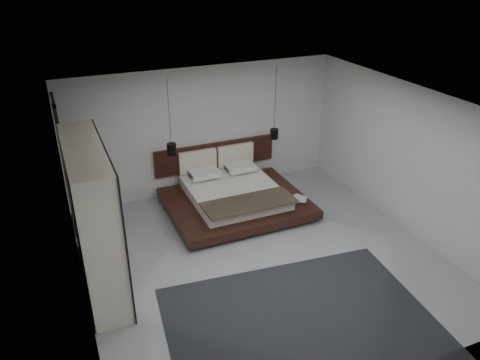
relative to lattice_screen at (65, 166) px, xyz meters
name	(u,v)px	position (x,y,z in m)	size (l,w,h in m)	color
floor	(262,258)	(2.95, -2.45, -1.30)	(6.00, 6.00, 0.00)	#999CA1
ceiling	(266,106)	(2.95, -2.45, 1.50)	(6.00, 6.00, 0.00)	white
wall_back	(204,130)	(2.95, 0.55, 0.10)	(6.00, 6.00, 0.00)	beige
wall_front	(380,299)	(2.95, -5.45, 0.10)	(6.00, 6.00, 0.00)	beige
wall_left	(74,225)	(-0.05, -2.45, 0.10)	(6.00, 6.00, 0.00)	beige
wall_right	(408,159)	(5.95, -2.45, 0.10)	(6.00, 6.00, 0.00)	beige
lattice_screen	(65,166)	(0.00, 0.00, 0.00)	(0.05, 0.90, 2.60)	black
bed	(233,195)	(3.19, -0.54, -1.01)	(2.80, 2.40, 1.08)	black
book_lower	(297,199)	(4.34, -1.20, -1.03)	(0.19, 0.26, 0.02)	#99724C
book_upper	(296,199)	(4.32, -1.23, -1.00)	(0.21, 0.29, 0.02)	#99724C
pendant_left	(172,149)	(2.04, -0.10, 0.05)	(0.19, 0.19, 1.57)	black
pendant_right	(274,134)	(4.34, -0.10, 0.04)	(0.18, 0.18, 1.57)	black
wardrobe	(94,219)	(0.25, -2.00, -0.10)	(0.58, 2.44, 2.39)	silver
rug	(301,323)	(2.77, -4.15, -1.29)	(3.87, 2.77, 0.02)	black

